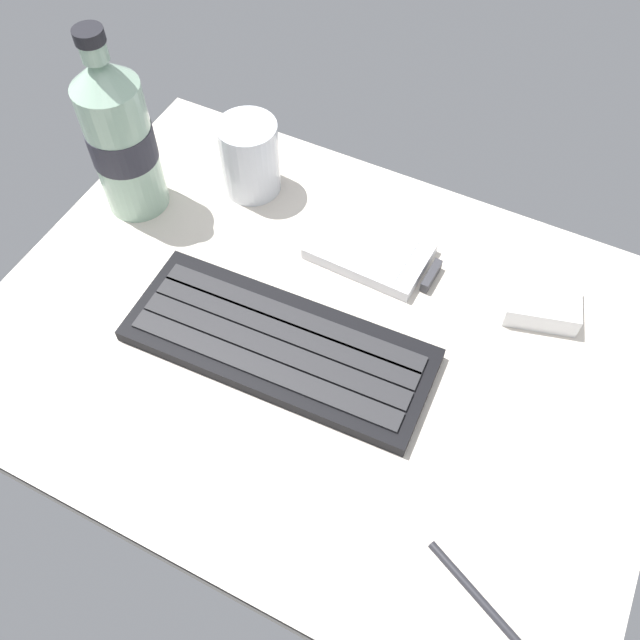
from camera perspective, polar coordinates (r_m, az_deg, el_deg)
The scene contains 7 objects.
ground_plane at distance 66.42cm, azimuth -0.09°, elevation -2.09°, with size 64.00×48.00×2.80cm.
keyboard at distance 64.46cm, azimuth -3.42°, elevation -2.03°, with size 29.42×12.17×1.70cm.
handheld_device at distance 71.28cm, azimuth 4.64°, elevation 5.61°, with size 13.00×8.03×1.50cm.
juice_cup at distance 76.27cm, azimuth -5.84°, elevation 13.10°, with size 6.40×6.40×8.50cm.
water_bottle at distance 73.57cm, azimuth -16.28°, elevation 14.39°, with size 6.73×6.73×20.80cm.
charger_block at distance 70.03cm, azimuth 17.94°, elevation 1.47°, with size 7.00×5.60×2.40cm, color white.
stylus_pen at distance 57.46cm, azimuth 12.74°, elevation -21.15°, with size 0.70×0.70×9.50cm, color #26262B.
Camera 1 is at (15.95, -31.85, 55.21)cm, focal length 38.53 mm.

